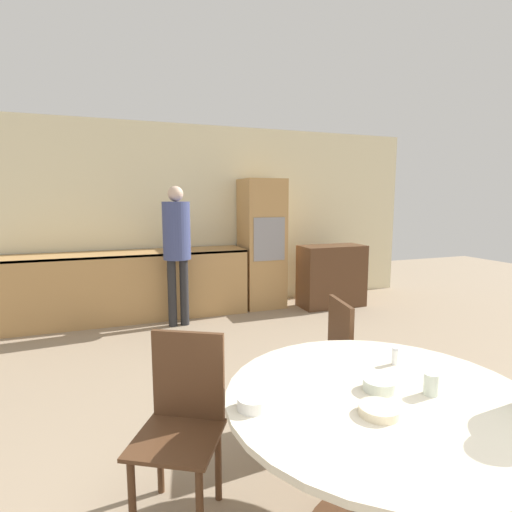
# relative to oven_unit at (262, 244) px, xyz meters

# --- Properties ---
(wall_back) EXTENTS (6.87, 0.05, 2.60)m
(wall_back) POSITION_rel_oven_unit_xyz_m (-0.86, 0.34, 0.38)
(wall_back) COLOR beige
(wall_back) RESTS_ON ground_plane
(kitchen_counter) EXTENTS (3.11, 0.60, 0.88)m
(kitchen_counter) POSITION_rel_oven_unit_xyz_m (-1.89, -0.01, -0.47)
(kitchen_counter) COLOR tan
(kitchen_counter) RESTS_ON ground_plane
(oven_unit) EXTENTS (0.58, 0.59, 1.85)m
(oven_unit) POSITION_rel_oven_unit_xyz_m (0.00, 0.00, 0.00)
(oven_unit) COLOR tan
(oven_unit) RESTS_ON ground_plane
(sideboard) EXTENTS (0.95, 0.45, 0.90)m
(sideboard) POSITION_rel_oven_unit_xyz_m (0.95, -0.38, -0.48)
(sideboard) COLOR #51331E
(sideboard) RESTS_ON ground_plane
(dining_table) EXTENTS (1.34, 1.34, 0.73)m
(dining_table) POSITION_rel_oven_unit_xyz_m (-1.02, -4.04, -0.41)
(dining_table) COLOR #51331E
(dining_table) RESTS_ON ground_plane
(chair_far_left) EXTENTS (0.55, 0.55, 0.90)m
(chair_far_left) POSITION_rel_oven_unit_xyz_m (-1.78, -3.50, -0.42)
(chair_far_left) COLOR #51331E
(chair_far_left) RESTS_ON ground_plane
(chair_far_right) EXTENTS (0.47, 0.47, 0.90)m
(chair_far_right) POSITION_rel_oven_unit_xyz_m (-0.76, -3.14, -0.42)
(chair_far_right) COLOR #51331E
(chair_far_right) RESTS_ON ground_plane
(person_standing) EXTENTS (0.33, 0.33, 1.72)m
(person_standing) POSITION_rel_oven_unit_xyz_m (-1.31, -0.51, 0.15)
(person_standing) COLOR #262628
(person_standing) RESTS_ON ground_plane
(cup) EXTENTS (0.06, 0.06, 0.09)m
(cup) POSITION_rel_oven_unit_xyz_m (-0.82, -4.12, -0.14)
(cup) COLOR silver
(cup) RESTS_ON dining_table
(bowl_near) EXTENTS (0.13, 0.13, 0.05)m
(bowl_near) POSITION_rel_oven_unit_xyz_m (-1.58, -3.96, -0.17)
(bowl_near) COLOR white
(bowl_near) RESTS_ON dining_table
(bowl_centre) EXTENTS (0.16, 0.16, 0.04)m
(bowl_centre) POSITION_rel_oven_unit_xyz_m (-1.13, -4.17, -0.17)
(bowl_centre) COLOR beige
(bowl_centre) RESTS_ON dining_table
(bowl_far) EXTENTS (0.14, 0.14, 0.05)m
(bowl_far) POSITION_rel_oven_unit_xyz_m (-1.00, -4.01, -0.17)
(bowl_far) COLOR silver
(bowl_far) RESTS_ON dining_table
(salt_shaker) EXTENTS (0.03, 0.03, 0.09)m
(salt_shaker) POSITION_rel_oven_unit_xyz_m (-0.75, -3.80, -0.15)
(salt_shaker) COLOR white
(salt_shaker) RESTS_ON dining_table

